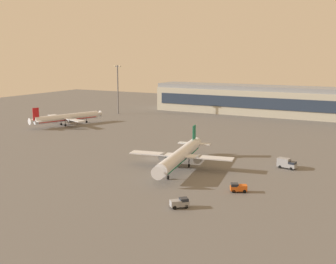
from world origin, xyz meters
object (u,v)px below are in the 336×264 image
Objects in this scene: catering_truck at (286,163)px; cargo_loader at (180,203)px; maintenance_van at (238,188)px; airplane_terminal_side at (180,156)px; airplane_far_stand at (66,118)px; apron_light_west at (118,86)px.

cargo_loader is at bearing -6.22° from catering_truck.
maintenance_van is at bearing 112.38° from cargo_loader.
airplane_far_stand is (-84.35, 44.89, -0.28)m from airplane_terminal_side.
cargo_loader is at bearing 129.13° from maintenance_van.
apron_light_west is (-85.52, 90.24, 11.79)m from airplane_terminal_side.
cargo_loader is (-13.17, -45.52, -0.40)m from catering_truck.
catering_truck is at bearing -161.93° from airplane_terminal_side.
airplane_far_stand reaches higher than cargo_loader.
airplane_far_stand is at bearing -94.77° from catering_truck.
airplane_far_stand is 6.22× the size of catering_truck.
catering_truck is 0.21× the size of apron_light_west.
apron_light_west is at bearing 110.89° from airplane_far_stand.
catering_truck is (112.60, -29.51, -2.14)m from airplane_far_stand.
airplane_terminal_side is 95.55m from airplane_far_stand.
airplane_terminal_side is 1.48× the size of apron_light_west.
airplane_terminal_side is 9.40× the size of cargo_loader.
maintenance_van is at bearing -0.60° from catering_truck.
airplane_far_stand is 8.50× the size of cargo_loader.
airplane_terminal_side is at bearing 163.88° from cargo_loader.
cargo_loader is (99.43, -75.03, -2.54)m from airplane_far_stand.
apron_light_west is at bearing -57.04° from airplane_terminal_side.
airplane_far_stand is at bearing 35.61° from maintenance_van.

